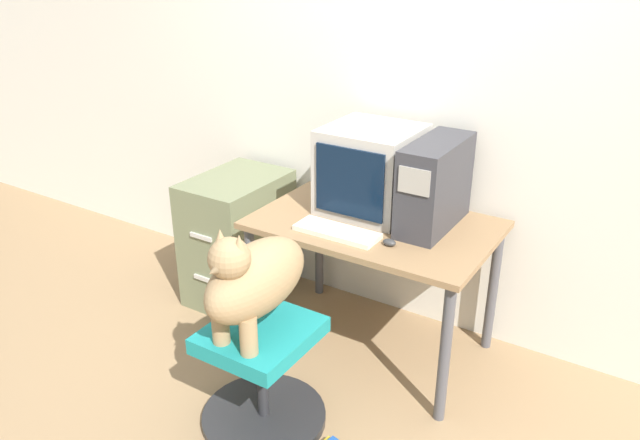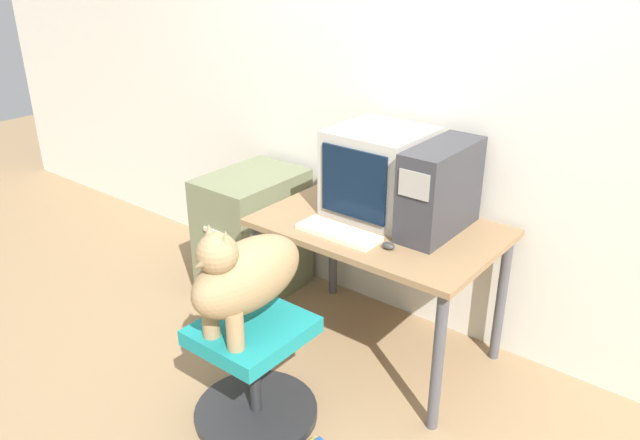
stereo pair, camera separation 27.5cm
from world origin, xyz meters
name	(u,v)px [view 2 (the right image)]	position (x,y,z in m)	size (l,w,h in m)	color
ground_plane	(331,384)	(0.00, 0.00, 0.00)	(12.00, 12.00, 0.00)	#937551
wall_back	(433,88)	(0.00, 0.81, 1.30)	(8.00, 0.05, 2.60)	silver
desk	(379,241)	(0.00, 0.37, 0.63)	(1.14, 0.75, 0.72)	olive
crt_monitor	(379,172)	(-0.09, 0.49, 0.93)	(0.44, 0.44, 0.43)	#B7B2A8
pc_tower	(440,189)	(0.25, 0.48, 0.93)	(0.19, 0.49, 0.42)	#333338
keyboard	(339,232)	(-0.09, 0.16, 0.73)	(0.40, 0.15, 0.03)	beige
computer_mouse	(388,246)	(0.17, 0.18, 0.73)	(0.06, 0.04, 0.03)	#333333
office_chair	(254,371)	(-0.13, -0.38, 0.24)	(0.55, 0.55, 0.49)	#262628
dog	(244,275)	(-0.13, -0.41, 0.74)	(0.26, 0.56, 0.50)	#9E7F56
filing_cabinet	(253,234)	(-0.92, 0.43, 0.37)	(0.43, 0.61, 0.74)	#6B7251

